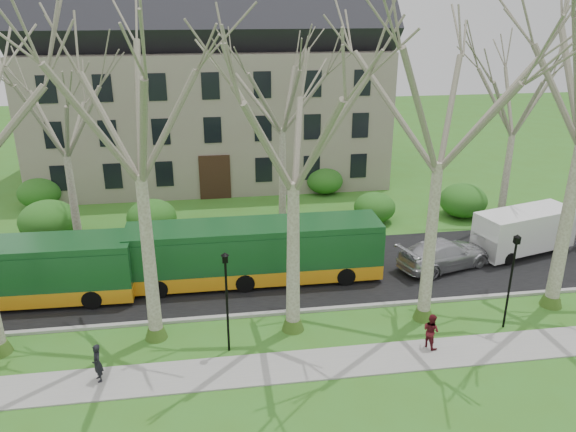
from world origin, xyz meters
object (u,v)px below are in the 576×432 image
Objects in this scene: bus_follow at (255,251)px; sedan at (444,254)px; pedestrian_a at (97,363)px; pedestrian_b at (431,331)px; van_a at (524,232)px.

bus_follow is 2.39× the size of sedan.
sedan is 18.11m from pedestrian_a.
pedestrian_b is at bearing -46.57° from bus_follow.
bus_follow reaches higher than pedestrian_b.
pedestrian_b is at bearing 135.79° from sedan.
bus_follow is 15.18m from van_a.
bus_follow reaches higher than pedestrian_a.
bus_follow is 8.35× the size of pedestrian_b.
pedestrian_b is (-8.62, -8.06, -0.49)m from van_a.
sedan is 0.92× the size of van_a.
pedestrian_a is (-21.72, -8.32, -0.49)m from van_a.
pedestrian_a is at bearing 65.39° from pedestrian_b.
sedan is at bearing 177.34° from van_a.
sedan is (10.03, -0.03, -0.81)m from bus_follow.
bus_follow is 2.21× the size of van_a.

